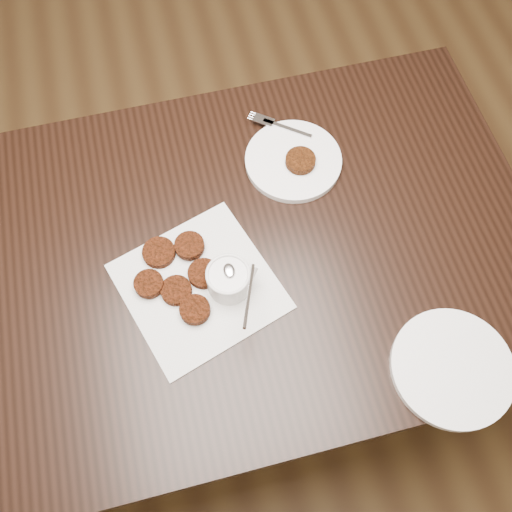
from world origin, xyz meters
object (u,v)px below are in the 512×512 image
at_px(napkin, 199,286).
at_px(plate_with_patty, 293,158).
at_px(table, 234,313).
at_px(sauce_ramekin, 228,273).
at_px(plate_empty, 452,368).

height_order(napkin, plate_with_patty, plate_with_patty).
bearing_deg(table, napkin, -139.29).
bearing_deg(sauce_ramekin, plate_with_patty, 51.33).
bearing_deg(table, plate_empty, -44.14).
height_order(table, sauce_ramekin, sauce_ramekin).
bearing_deg(plate_with_patty, napkin, -137.49).
height_order(napkin, sauce_ramekin, sauce_ramekin).
bearing_deg(napkin, plate_empty, -33.30).
xyz_separation_m(table, plate_empty, (0.35, -0.34, 0.38)).
bearing_deg(plate_with_patty, table, -136.83).
height_order(table, plate_with_patty, plate_with_patty).
xyz_separation_m(table, napkin, (-0.07, -0.06, 0.38)).
height_order(table, plate_empty, plate_empty).
xyz_separation_m(table, sauce_ramekin, (-0.01, -0.08, 0.44)).
distance_m(table, sauce_ramekin, 0.45).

